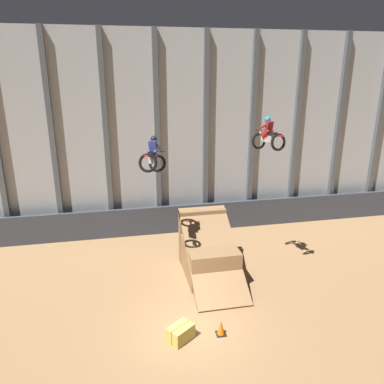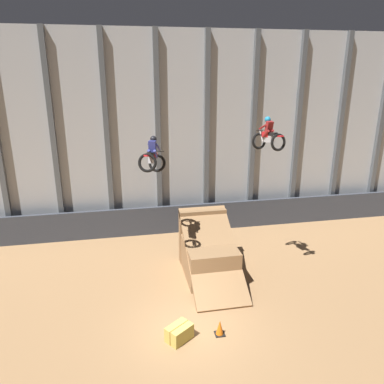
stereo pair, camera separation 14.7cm
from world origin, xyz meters
name	(u,v)px [view 2 (the right image)]	position (x,y,z in m)	size (l,w,h in m)	color
ground_plane	(189,329)	(0.00, 0.00, 0.00)	(60.00, 60.00, 0.00)	#9E754C
arena_back_wall	(158,136)	(0.00, 9.40, 5.62)	(32.00, 0.40, 11.24)	#ADB2B7
lower_barrier	(161,220)	(0.00, 8.73, 0.83)	(31.36, 0.20, 1.65)	#383D47
dirt_ramp	(208,253)	(1.63, 3.93, 0.98)	(2.28, 4.58, 2.86)	#966F48
rider_bike_left_air	(153,157)	(-0.87, 3.04, 5.86)	(1.27, 1.79, 1.60)	black
rider_bike_right_air	(268,136)	(4.17, 3.65, 6.41)	(1.08, 1.79, 1.53)	black
traffic_cone_near_ramp	(220,328)	(1.04, -0.51, 0.28)	(0.36, 0.36, 0.58)	black
hay_bale_trackside	(179,333)	(-0.44, -0.50, 0.28)	(1.08, 1.01, 0.57)	#CCB751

